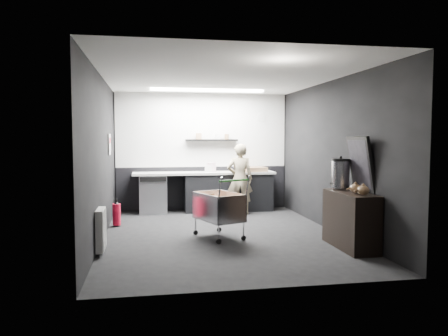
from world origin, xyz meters
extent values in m
plane|color=black|center=(0.00, 0.00, 0.00)|extent=(5.50, 5.50, 0.00)
plane|color=white|center=(0.00, 0.00, 2.70)|extent=(5.50, 5.50, 0.00)
plane|color=black|center=(0.00, 2.75, 1.35)|extent=(5.50, 0.00, 5.50)
plane|color=black|center=(0.00, -2.75, 1.35)|extent=(5.50, 0.00, 5.50)
plane|color=black|center=(-2.00, 0.00, 1.35)|extent=(0.00, 5.50, 5.50)
plane|color=black|center=(2.00, 0.00, 1.35)|extent=(0.00, 5.50, 5.50)
cube|color=silver|center=(0.00, 2.73, 1.85)|extent=(3.95, 0.02, 1.70)
cube|color=black|center=(0.00, 2.73, 0.50)|extent=(3.95, 0.02, 1.00)
cube|color=black|center=(0.20, 2.62, 1.62)|extent=(1.20, 0.22, 0.04)
cylinder|color=silver|center=(1.40, 2.72, 2.15)|extent=(0.20, 0.03, 0.20)
cube|color=white|center=(-1.98, 1.30, 1.55)|extent=(0.02, 0.30, 0.40)
cube|color=red|center=(-1.98, 1.30, 1.62)|extent=(0.02, 0.22, 0.10)
cube|color=silver|center=(-1.94, -0.90, 0.35)|extent=(0.10, 0.50, 0.60)
cube|color=white|center=(0.00, 1.85, 2.67)|extent=(2.40, 0.20, 0.04)
cube|color=black|center=(0.55, 2.42, 0.42)|extent=(2.00, 0.56, 0.85)
cube|color=beige|center=(0.00, 2.42, 0.88)|extent=(3.20, 0.60, 0.05)
cube|color=#9EA0A5|center=(-1.15, 2.42, 0.42)|extent=(0.60, 0.58, 0.85)
cube|color=black|center=(-1.15, 2.12, 0.78)|extent=(0.56, 0.02, 0.10)
imported|color=#C2B99A|center=(0.73, 1.97, 0.77)|extent=(0.62, 0.47, 1.55)
cube|color=silver|center=(-0.09, -0.21, 0.31)|extent=(0.83, 1.00, 0.02)
cube|color=silver|center=(-0.36, -0.21, 0.53)|extent=(0.34, 0.80, 0.45)
cube|color=silver|center=(0.17, -0.21, 0.53)|extent=(0.34, 0.80, 0.45)
cube|color=silver|center=(-0.09, -0.63, 0.53)|extent=(0.52, 0.22, 0.45)
cube|color=silver|center=(-0.09, 0.21, 0.53)|extent=(0.52, 0.22, 0.45)
cylinder|color=silver|center=(-0.33, -0.60, 0.17)|extent=(0.02, 0.02, 0.30)
cylinder|color=silver|center=(0.14, -0.60, 0.17)|extent=(0.02, 0.02, 0.30)
cylinder|color=silver|center=(-0.33, 0.18, 0.17)|extent=(0.02, 0.02, 0.30)
cylinder|color=silver|center=(0.14, 0.18, 0.17)|extent=(0.02, 0.02, 0.30)
cylinder|color=green|center=(-0.09, -0.69, 1.01)|extent=(0.53, 0.24, 0.03)
cube|color=#925F3D|center=(-0.21, -0.11, 0.51)|extent=(0.34, 0.37, 0.38)
cube|color=#925F3D|center=(0.05, -0.33, 0.49)|extent=(0.31, 0.34, 0.34)
cylinder|color=black|center=(-0.33, -0.60, 0.04)|extent=(0.09, 0.06, 0.08)
cylinder|color=black|center=(-0.33, 0.18, 0.04)|extent=(0.09, 0.06, 0.08)
cylinder|color=black|center=(0.14, -0.60, 0.04)|extent=(0.09, 0.06, 0.08)
cylinder|color=black|center=(0.14, 0.18, 0.04)|extent=(0.09, 0.06, 0.08)
cube|color=black|center=(1.77, -1.23, 0.43)|extent=(0.43, 1.14, 0.85)
cylinder|color=silver|center=(1.77, -0.85, 1.09)|extent=(0.28, 0.28, 0.44)
cylinder|color=black|center=(1.77, -0.85, 1.33)|extent=(0.28, 0.28, 0.04)
sphere|color=black|center=(1.77, -0.85, 1.36)|extent=(0.05, 0.05, 0.05)
ellipsoid|color=brown|center=(1.77, -1.37, 0.93)|extent=(0.17, 0.17, 0.14)
ellipsoid|color=brown|center=(1.77, -1.61, 0.93)|extent=(0.17, 0.17, 0.14)
cube|color=black|center=(1.94, -1.18, 1.28)|extent=(0.20, 0.66, 0.85)
cube|color=black|center=(1.92, -1.18, 1.28)|extent=(0.14, 0.57, 0.73)
cylinder|color=red|center=(-1.85, 1.04, 0.23)|extent=(0.15, 0.15, 0.40)
cone|color=black|center=(-1.85, 1.04, 0.45)|extent=(0.10, 0.10, 0.06)
cylinder|color=black|center=(-1.85, 1.04, 0.50)|extent=(0.03, 0.03, 0.06)
cube|color=#916D4D|center=(1.15, 2.37, 0.95)|extent=(0.57, 0.47, 0.10)
cylinder|color=silver|center=(0.16, 2.42, 1.01)|extent=(0.22, 0.22, 0.22)
cube|color=silver|center=(0.09, 2.37, 0.97)|extent=(0.18, 0.15, 0.14)
camera|label=1|loc=(-1.25, -7.35, 1.68)|focal=35.00mm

